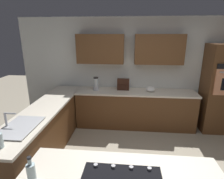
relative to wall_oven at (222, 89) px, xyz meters
name	(u,v)px	position (x,y,z in m)	size (l,w,h in m)	color
ground_plane	(143,175)	(1.85, 1.72, -1.01)	(14.00, 14.00, 0.00)	#9E937F
wall_back	(137,66)	(1.92, -0.33, 0.43)	(6.00, 0.44, 2.60)	silver
lower_cabinets_back	(135,109)	(1.95, 0.00, -0.58)	(2.80, 0.60, 0.86)	brown
countertop_back	(135,92)	(1.95, 0.00, -0.13)	(2.84, 0.64, 0.04)	silver
lower_cabinets_side	(47,130)	(3.67, 1.17, -0.58)	(0.60, 2.90, 0.86)	brown
countertop_side	(44,108)	(3.67, 1.17, -0.13)	(0.64, 2.94, 0.04)	silver
wall_oven	(222,89)	(0.00, 0.00, 0.00)	(0.80, 0.66, 2.01)	brown
sink_unit	(19,127)	(3.68, 1.95, -0.09)	(0.46, 0.70, 0.23)	#515456
blender	(96,85)	(2.90, 0.00, 0.03)	(0.15, 0.15, 0.32)	silver
mixing_bowl	(151,89)	(1.60, 0.00, -0.05)	(0.22, 0.22, 0.12)	white
spice_rack	(123,84)	(2.25, -0.08, 0.03)	(0.29, 0.11, 0.28)	#381E14
dish_soap_bottle	(0,140)	(3.62, 2.43, -0.01)	(0.07, 0.07, 0.26)	silver
oil_bottle	(31,173)	(2.96, 2.92, 0.00)	(0.08, 0.08, 0.28)	silver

